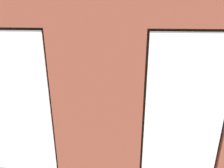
{
  "coord_description": "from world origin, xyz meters",
  "views": [
    {
      "loc": [
        -0.34,
        5.13,
        2.89
      ],
      "look_at": [
        -0.02,
        0.4,
        1.1
      ],
      "focal_mm": 35.0,
      "sensor_mm": 36.0,
      "label": 1
    }
  ],
  "objects_px": {
    "media_console": "(15,102)",
    "table_plant_small": "(115,97)",
    "potted_plant_near_tv": "(17,109)",
    "remote_silver": "(108,98)",
    "couch_left": "(209,113)",
    "coffee_table": "(115,102)",
    "cup_ceramic": "(131,97)",
    "couch_by_window": "(54,159)",
    "potted_plant_corner_near_left": "(191,71)",
    "potted_plant_foreground_right": "(47,70)",
    "potted_plant_mid_room_small": "(152,95)",
    "tv_flatscreen": "(11,79)",
    "papasan_chair": "(108,80)"
  },
  "relations": [
    {
      "from": "couch_by_window",
      "to": "potted_plant_corner_near_left",
      "type": "distance_m",
      "value": 5.47
    },
    {
      "from": "potted_plant_mid_room_small",
      "to": "potted_plant_corner_near_left",
      "type": "bearing_deg",
      "value": -135.45
    },
    {
      "from": "coffee_table",
      "to": "papasan_chair",
      "type": "height_order",
      "value": "papasan_chair"
    },
    {
      "from": "coffee_table",
      "to": "potted_plant_foreground_right",
      "type": "relative_size",
      "value": 1.41
    },
    {
      "from": "coffee_table",
      "to": "potted_plant_mid_room_small",
      "type": "distance_m",
      "value": 1.2
    },
    {
      "from": "couch_left",
      "to": "papasan_chair",
      "type": "height_order",
      "value": "couch_left"
    },
    {
      "from": "couch_by_window",
      "to": "coffee_table",
      "type": "bearing_deg",
      "value": -112.77
    },
    {
      "from": "coffee_table",
      "to": "tv_flatscreen",
      "type": "relative_size",
      "value": 1.25
    },
    {
      "from": "potted_plant_corner_near_left",
      "to": "potted_plant_foreground_right",
      "type": "bearing_deg",
      "value": 0.55
    },
    {
      "from": "media_console",
      "to": "tv_flatscreen",
      "type": "xyz_separation_m",
      "value": [
        0.0,
        -0.0,
        0.68
      ]
    },
    {
      "from": "media_console",
      "to": "potted_plant_mid_room_small",
      "type": "bearing_deg",
      "value": -172.52
    },
    {
      "from": "coffee_table",
      "to": "tv_flatscreen",
      "type": "distance_m",
      "value": 2.86
    },
    {
      "from": "potted_plant_foreground_right",
      "to": "potted_plant_near_tv",
      "type": "bearing_deg",
      "value": 94.96
    },
    {
      "from": "couch_by_window",
      "to": "couch_left",
      "type": "xyz_separation_m",
      "value": [
        -3.27,
        -1.91,
        0.0
      ]
    },
    {
      "from": "tv_flatscreen",
      "to": "potted_plant_mid_room_small",
      "type": "relative_size",
      "value": 2.37
    },
    {
      "from": "couch_left",
      "to": "remote_silver",
      "type": "distance_m",
      "value": 2.56
    },
    {
      "from": "table_plant_small",
      "to": "potted_plant_corner_near_left",
      "type": "height_order",
      "value": "potted_plant_corner_near_left"
    },
    {
      "from": "papasan_chair",
      "to": "tv_flatscreen",
      "type": "bearing_deg",
      "value": 30.82
    },
    {
      "from": "couch_by_window",
      "to": "potted_plant_foreground_right",
      "type": "distance_m",
      "value": 4.5
    },
    {
      "from": "couch_left",
      "to": "cup_ceramic",
      "type": "xyz_separation_m",
      "value": [
        1.91,
        -0.45,
        0.16
      ]
    },
    {
      "from": "coffee_table",
      "to": "cup_ceramic",
      "type": "xyz_separation_m",
      "value": [
        -0.42,
        -0.13,
        0.09
      ]
    },
    {
      "from": "couch_by_window",
      "to": "potted_plant_foreground_right",
      "type": "bearing_deg",
      "value": -69.57
    },
    {
      "from": "media_console",
      "to": "table_plant_small",
      "type": "bearing_deg",
      "value": 177.89
    },
    {
      "from": "couch_left",
      "to": "potted_plant_corner_near_left",
      "type": "distance_m",
      "value": 2.38
    },
    {
      "from": "remote_silver",
      "to": "tv_flatscreen",
      "type": "bearing_deg",
      "value": -106.48
    },
    {
      "from": "cup_ceramic",
      "to": "couch_by_window",
      "type": "bearing_deg",
      "value": 60.03
    },
    {
      "from": "table_plant_small",
      "to": "potted_plant_near_tv",
      "type": "distance_m",
      "value": 2.41
    },
    {
      "from": "remote_silver",
      "to": "potted_plant_near_tv",
      "type": "bearing_deg",
      "value": -81.67
    },
    {
      "from": "media_console",
      "to": "coffee_table",
      "type": "bearing_deg",
      "value": 177.89
    },
    {
      "from": "potted_plant_corner_near_left",
      "to": "papasan_chair",
      "type": "bearing_deg",
      "value": 9.0
    },
    {
      "from": "couch_by_window",
      "to": "media_console",
      "type": "height_order",
      "value": "couch_by_window"
    },
    {
      "from": "potted_plant_near_tv",
      "to": "coffee_table",
      "type": "bearing_deg",
      "value": -159.39
    },
    {
      "from": "couch_left",
      "to": "media_console",
      "type": "height_order",
      "value": "couch_left"
    },
    {
      "from": "tv_flatscreen",
      "to": "papasan_chair",
      "type": "height_order",
      "value": "tv_flatscreen"
    },
    {
      "from": "potted_plant_near_tv",
      "to": "remote_silver",
      "type": "bearing_deg",
      "value": -155.5
    },
    {
      "from": "papasan_chair",
      "to": "potted_plant_foreground_right",
      "type": "distance_m",
      "value": 2.22
    },
    {
      "from": "couch_by_window",
      "to": "tv_flatscreen",
      "type": "height_order",
      "value": "tv_flatscreen"
    },
    {
      "from": "coffee_table",
      "to": "potted_plant_corner_near_left",
      "type": "distance_m",
      "value": 3.22
    },
    {
      "from": "couch_left",
      "to": "potted_plant_near_tv",
      "type": "height_order",
      "value": "potted_plant_near_tv"
    },
    {
      "from": "cup_ceramic",
      "to": "remote_silver",
      "type": "height_order",
      "value": "cup_ceramic"
    },
    {
      "from": "couch_left",
      "to": "media_console",
      "type": "xyz_separation_m",
      "value": [
        5.14,
        -0.42,
        -0.08
      ]
    },
    {
      "from": "potted_plant_near_tv",
      "to": "table_plant_small",
      "type": "bearing_deg",
      "value": -159.39
    },
    {
      "from": "cup_ceramic",
      "to": "media_console",
      "type": "bearing_deg",
      "value": 0.45
    },
    {
      "from": "remote_silver",
      "to": "potted_plant_mid_room_small",
      "type": "xyz_separation_m",
      "value": [
        -1.23,
        -0.52,
        -0.1
      ]
    },
    {
      "from": "coffee_table",
      "to": "cup_ceramic",
      "type": "height_order",
      "value": "cup_ceramic"
    },
    {
      "from": "tv_flatscreen",
      "to": "potted_plant_mid_room_small",
      "type": "xyz_separation_m",
      "value": [
        -3.84,
        -0.5,
        -0.57
      ]
    },
    {
      "from": "couch_by_window",
      "to": "potted_plant_mid_room_small",
      "type": "xyz_separation_m",
      "value": [
        -1.97,
        -2.83,
        0.02
      ]
    },
    {
      "from": "potted_plant_near_tv",
      "to": "cup_ceramic",
      "type": "bearing_deg",
      "value": -159.96
    },
    {
      "from": "cup_ceramic",
      "to": "potted_plant_mid_room_small",
      "type": "xyz_separation_m",
      "value": [
        -0.61,
        -0.48,
        -0.13
      ]
    },
    {
      "from": "coffee_table",
      "to": "potted_plant_corner_near_left",
      "type": "bearing_deg",
      "value": -140.69
    }
  ]
}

